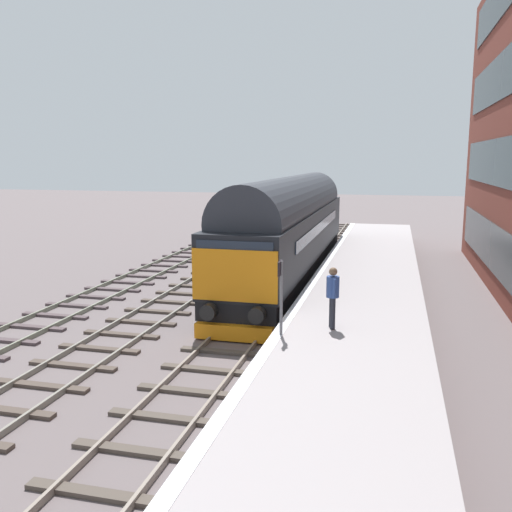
% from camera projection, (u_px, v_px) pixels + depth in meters
% --- Properties ---
extents(ground_plane, '(140.00, 140.00, 0.00)m').
position_uv_depth(ground_plane, '(248.00, 325.00, 18.43)').
color(ground_plane, '#625758').
rests_on(ground_plane, ground).
extents(track_main, '(2.50, 60.00, 0.15)m').
position_uv_depth(track_main, '(248.00, 324.00, 18.42)').
color(track_main, gray).
rests_on(track_main, ground).
extents(track_adjacent_west, '(2.50, 60.00, 0.15)m').
position_uv_depth(track_adjacent_west, '(149.00, 317.00, 19.27)').
color(track_adjacent_west, slate).
rests_on(track_adjacent_west, ground).
extents(track_adjacent_far_west, '(2.50, 60.00, 0.15)m').
position_uv_depth(track_adjacent_far_west, '(66.00, 310.00, 20.05)').
color(track_adjacent_far_west, slate).
rests_on(track_adjacent_far_west, ground).
extents(station_platform, '(4.00, 44.00, 1.01)m').
position_uv_depth(station_platform, '(359.00, 318.00, 17.48)').
color(station_platform, '#9E9698').
rests_on(station_platform, ground).
extents(diesel_locomotive, '(2.74, 18.20, 4.68)m').
position_uv_depth(diesel_locomotive, '(290.00, 226.00, 24.94)').
color(diesel_locomotive, black).
rests_on(diesel_locomotive, ground).
extents(platform_number_sign, '(0.10, 0.44, 1.92)m').
position_uv_depth(platform_number_sign, '(281.00, 286.00, 14.01)').
color(platform_number_sign, slate).
rests_on(platform_number_sign, station_platform).
extents(waiting_passenger, '(0.42, 0.49, 1.64)m').
position_uv_depth(waiting_passenger, '(333.00, 292.00, 14.64)').
color(waiting_passenger, '#24262F').
rests_on(waiting_passenger, station_platform).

